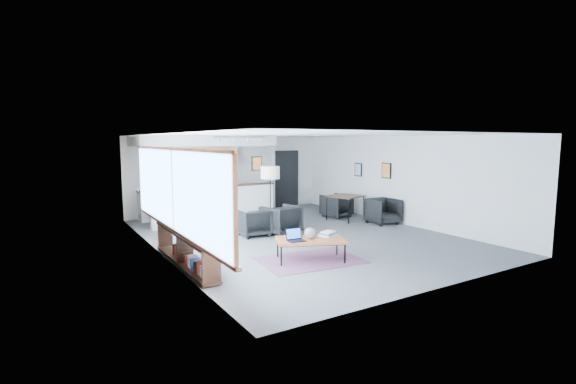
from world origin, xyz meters
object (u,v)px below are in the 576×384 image
dining_chair_near (383,212)px  dining_chair_far (336,206)px  armchair_left (253,221)px  floor_lamp (270,175)px  coffee_table (310,240)px  laptop (295,237)px  armchair_right (282,218)px  dining_table (345,198)px  ceramic_pot (310,233)px  book_stack (328,234)px  microwave (221,181)px

dining_chair_near → dining_chair_far: (-0.46, 1.64, -0.01)m
armchair_left → floor_lamp: bearing=-156.4°
coffee_table → laptop: (-0.35, 0.04, 0.10)m
armchair_right → dining_table: 2.78m
ceramic_pot → book_stack: ceramic_pot is taller
armchair_right → dining_chair_far: size_ratio=1.21×
ceramic_pot → dining_chair_far: 5.09m
dining_chair_near → armchair_left: bearing=174.3°
coffee_table → microwave: microwave is taller
book_stack → armchair_right: size_ratio=0.47×
book_stack → armchair_left: 2.65m
armchair_left → dining_chair_near: armchair_left is taller
laptop → armchair_right: size_ratio=0.42×
armchair_left → microwave: microwave is taller
laptop → floor_lamp: floor_lamp is taller
armchair_left → floor_lamp: 1.35m
ceramic_pot → floor_lamp: bearing=77.1°
laptop → armchair_right: 2.61m
floor_lamp → dining_table: (2.75, 0.19, -0.83)m
book_stack → microwave: (0.10, 6.15, 0.61)m
coffee_table → dining_table: size_ratio=1.38×
ceramic_pot → microwave: 6.20m
coffee_table → armchair_right: armchair_right is taller
coffee_table → armchair_right: size_ratio=1.86×
microwave → book_stack: bearing=-95.4°
laptop → dining_chair_near: bearing=29.3°
book_stack → ceramic_pot: bearing=179.9°
book_stack → dining_table: bearing=46.1°
floor_lamp → ceramic_pot: bearing=-102.9°
coffee_table → armchair_left: size_ratio=2.02×
dining_chair_near → armchair_right: bearing=176.2°
floor_lamp → dining_chair_near: floor_lamp is taller
laptop → floor_lamp: (1.01, 2.86, 1.02)m
coffee_table → microwave: bearing=108.5°
ceramic_pot → dining_chair_near: bearing=26.9°
book_stack → dining_table: dining_table is taller
book_stack → dining_chair_far: dining_chair_far is taller
laptop → microwave: microwave is taller
floor_lamp → dining_chair_near: (3.33, -0.85, -1.18)m
armchair_left → floor_lamp: (0.66, 0.27, 1.15)m
microwave → dining_chair_far: bearing=-44.5°
laptop → coffee_table: bearing=-1.7°
ceramic_pot → dining_table: dining_table is taller
armchair_left → laptop: bearing=83.7°
book_stack → dining_chair_near: 4.08m
microwave → laptop: bearing=-102.9°
book_stack → armchair_right: armchair_right is taller
dining_chair_far → ceramic_pot: bearing=34.0°
dining_chair_far → dining_table: bearing=66.6°
coffee_table → armchair_left: armchair_left is taller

